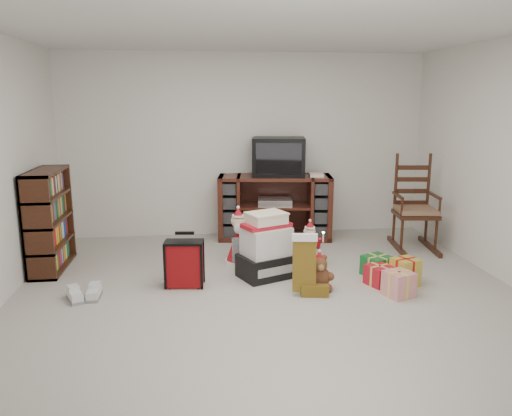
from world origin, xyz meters
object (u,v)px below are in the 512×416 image
at_px(red_suitcase, 184,264).
at_px(santa_figurine, 309,249).
at_px(sneaker_pair, 85,295).
at_px(crt_television, 279,157).
at_px(bookshelf, 49,222).
at_px(mrs_claus_figurine, 238,242).
at_px(gift_cluster, 385,273).
at_px(gift_pile, 266,250).
at_px(teddy_bear, 319,274).
at_px(rocking_chair, 413,215).
at_px(tv_stand, 275,207).

bearing_deg(red_suitcase, santa_figurine, 23.95).
bearing_deg(sneaker_pair, crt_television, 26.68).
bearing_deg(sneaker_pair, bookshelf, 104.17).
distance_m(santa_figurine, crt_television, 1.57).
height_order(mrs_claus_figurine, crt_television, crt_television).
xyz_separation_m(santa_figurine, gift_cluster, (0.65, -0.63, -0.09)).
height_order(gift_pile, teddy_bear, gift_pile).
height_order(bookshelf, rocking_chair, rocking_chair).
bearing_deg(rocking_chair, mrs_claus_figurine, -163.21).
relative_size(santa_figurine, mrs_claus_figurine, 0.82).
distance_m(rocking_chair, red_suitcase, 3.07).
xyz_separation_m(tv_stand, gift_pile, (-0.33, -1.53, -0.13)).
distance_m(tv_stand, red_suitcase, 2.10).
bearing_deg(mrs_claus_figurine, tv_stand, 60.43).
relative_size(mrs_claus_figurine, sneaker_pair, 1.98).
height_order(rocking_chair, sneaker_pair, rocking_chair).
xyz_separation_m(gift_pile, sneaker_pair, (-1.82, -0.41, -0.26)).
bearing_deg(santa_figurine, gift_pile, -153.53).
relative_size(bookshelf, rocking_chair, 0.90).
relative_size(red_suitcase, crt_television, 0.73).
bearing_deg(rocking_chair, santa_figurine, -150.60).
xyz_separation_m(rocking_chair, red_suitcase, (-2.89, -1.04, -0.18)).
bearing_deg(tv_stand, gift_cluster, -58.40).
relative_size(gift_pile, red_suitcase, 1.24).
relative_size(bookshelf, sneaker_pair, 3.32).
height_order(rocking_chair, crt_television, crt_television).
height_order(rocking_chair, mrs_claus_figurine, rocking_chair).
bearing_deg(sneaker_pair, santa_figurine, 1.17).
bearing_deg(bookshelf, rocking_chair, 3.73).
bearing_deg(crt_television, gift_pile, -94.80).
relative_size(tv_stand, sneaker_pair, 4.66).
relative_size(bookshelf, mrs_claus_figurine, 1.68).
bearing_deg(bookshelf, gift_cluster, -14.90).
relative_size(teddy_bear, santa_figurine, 0.65).
xyz_separation_m(tv_stand, bookshelf, (-2.70, -0.95, 0.11)).
relative_size(bookshelf, gift_pile, 1.62).
bearing_deg(red_suitcase, sneaker_pair, -159.85).
bearing_deg(crt_television, sneaker_pair, -129.33).
distance_m(rocking_chair, gift_cluster, 1.52).
relative_size(red_suitcase, mrs_claus_figurine, 0.84).
bearing_deg(red_suitcase, rocking_chair, 26.22).
relative_size(tv_stand, bookshelf, 1.40).
height_order(gift_pile, mrs_claus_figurine, gift_pile).
height_order(rocking_chair, gift_cluster, rocking_chair).
relative_size(teddy_bear, mrs_claus_figurine, 0.53).
bearing_deg(tv_stand, teddy_bear, -78.44).
distance_m(teddy_bear, santa_figurine, 0.68).
bearing_deg(rocking_chair, gift_pile, -149.37).
distance_m(sneaker_pair, crt_television, 3.13).
bearing_deg(mrs_claus_figurine, bookshelf, 177.62).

